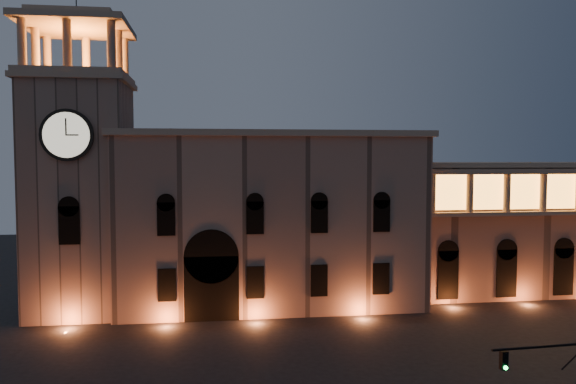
% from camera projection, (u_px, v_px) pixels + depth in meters
% --- Properties ---
extents(government_building, '(30.80, 12.80, 17.60)m').
position_uv_depth(government_building, '(269.00, 218.00, 57.67)').
color(government_building, '#8C6C5C').
rests_on(government_building, ground).
extents(clock_tower, '(9.80, 9.80, 32.40)m').
position_uv_depth(clock_tower, '(80.00, 184.00, 54.06)').
color(clock_tower, '#8C6C5C').
rests_on(clock_tower, ground).
extents(colonnade_wing, '(40.60, 11.50, 14.50)m').
position_uv_depth(colonnade_wing, '(563.00, 225.00, 64.23)').
color(colonnade_wing, '#876756').
rests_on(colonnade_wing, ground).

